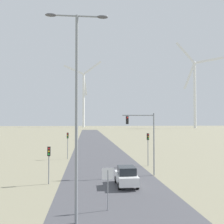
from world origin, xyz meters
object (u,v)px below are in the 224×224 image
at_px(car_approaching, 126,176).
at_px(wind_turbine_center, 195,88).
at_px(stop_sign_near, 108,180).
at_px(traffic_light_post_mid_left, 68,140).
at_px(traffic_light_post_near_left, 49,157).
at_px(traffic_light_mast_overhead, 144,132).
at_px(wind_turbine_left, 84,95).
at_px(traffic_light_post_near_right, 148,142).
at_px(streetlamp, 77,94).

distance_m(car_approaching, wind_turbine_center, 207.24).
bearing_deg(stop_sign_near, traffic_light_post_mid_left, 100.21).
bearing_deg(traffic_light_post_near_left, stop_sign_near, -57.51).
height_order(stop_sign_near, traffic_light_mast_overhead, traffic_light_mast_overhead).
bearing_deg(traffic_light_mast_overhead, stop_sign_near, -114.54).
bearing_deg(wind_turbine_left, car_approaching, -88.46).
xyz_separation_m(car_approaching, wind_turbine_center, (86.64, 185.42, 32.58)).
bearing_deg(traffic_light_mast_overhead, traffic_light_post_near_right, 72.65).
xyz_separation_m(traffic_light_mast_overhead, wind_turbine_left, (-8.82, 222.45, 26.34)).
relative_size(streetlamp, traffic_light_post_near_left, 3.50).
distance_m(traffic_light_post_near_left, traffic_light_post_mid_left, 16.55).
bearing_deg(car_approaching, wind_turbine_left, 91.54).
bearing_deg(stop_sign_near, traffic_light_post_near_right, 67.95).
height_order(traffic_light_post_mid_left, wind_turbine_center, wind_turbine_center).
bearing_deg(stop_sign_near, wind_turbine_center, 65.14).
height_order(traffic_light_mast_overhead, wind_turbine_left, wind_turbine_left).
height_order(traffic_light_post_near_left, wind_turbine_center, wind_turbine_center).
distance_m(traffic_light_post_near_left, traffic_light_mast_overhead, 10.73).
distance_m(traffic_light_post_mid_left, wind_turbine_left, 210.78).
bearing_deg(wind_turbine_left, streetlamp, -89.58).
xyz_separation_m(car_approaching, wind_turbine_left, (-6.11, 226.91, 30.25)).
bearing_deg(traffic_light_post_near_right, traffic_light_post_near_left, -142.83).
height_order(streetlamp, car_approaching, streetlamp).
distance_m(streetlamp, traffic_light_post_mid_left, 27.10).
height_order(traffic_light_mast_overhead, car_approaching, traffic_light_mast_overhead).
bearing_deg(traffic_light_post_near_right, stop_sign_near, -112.05).
bearing_deg(wind_turbine_center, streetlamp, -115.13).
relative_size(traffic_light_post_near_left, car_approaching, 0.88).
bearing_deg(car_approaching, traffic_light_post_near_right, 66.38).
bearing_deg(stop_sign_near, car_approaching, 70.59).
bearing_deg(car_approaching, streetlamp, -116.94).
bearing_deg(streetlamp, wind_turbine_center, 64.87).
height_order(streetlamp, traffic_light_post_mid_left, streetlamp).
xyz_separation_m(streetlamp, wind_turbine_center, (91.00, 194.01, 25.78)).
bearing_deg(traffic_light_post_near_right, traffic_light_post_mid_left, 146.64).
bearing_deg(traffic_light_post_near_left, traffic_light_mast_overhead, 16.52).
bearing_deg(traffic_light_mast_overhead, wind_turbine_center, 65.12).
height_order(traffic_light_post_mid_left, traffic_light_mast_overhead, traffic_light_mast_overhead).
bearing_deg(car_approaching, wind_turbine_center, 64.95).
xyz_separation_m(streetlamp, stop_sign_near, (2.07, 2.09, -5.68)).
bearing_deg(wind_turbine_left, stop_sign_near, -89.06).
bearing_deg(streetlamp, traffic_light_mast_overhead, 61.53).
bearing_deg(wind_turbine_center, wind_turbine_left, 155.90).
relative_size(traffic_light_post_near_right, traffic_light_post_mid_left, 1.05).
distance_m(stop_sign_near, traffic_light_post_near_left, 9.46).
bearing_deg(traffic_light_mast_overhead, traffic_light_post_near_left, -163.48).
distance_m(streetlamp, wind_turbine_center, 215.84).
distance_m(traffic_light_post_near_left, wind_turbine_center, 208.86).
xyz_separation_m(traffic_light_post_near_right, traffic_light_post_mid_left, (-11.32, 7.45, -0.13)).
distance_m(traffic_light_post_near_left, wind_turbine_left, 227.24).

